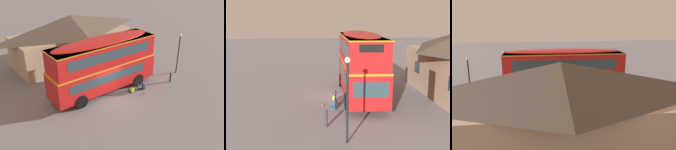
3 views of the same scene
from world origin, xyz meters
The scene contains 7 objects.
ground_plane centered at (0.00, 0.00, 0.00)m, with size 120.00×120.00×0.00m, color slate.
double_decker_bus centered at (0.43, 1.45, 2.64)m, with size 9.89×3.19×4.79m.
touring_bicycle centered at (2.35, -0.58, 0.37)m, with size 1.71×0.46×1.04m.
backpack_on_ground centered at (3.16, -0.78, 0.29)m, with size 0.37×0.38×0.56m.
water_bottle_red_squeeze centered at (2.50, -1.47, 0.10)m, with size 0.08×0.08×0.21m.
street_lamp centered at (8.15, -0.70, 2.56)m, with size 0.28×0.28×4.07m.
kerb_bollard centered at (6.09, -1.51, 0.50)m, with size 0.16×0.16×0.97m.
Camera 2 is at (20.08, -2.61, 5.75)m, focal length 44.35 mm.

